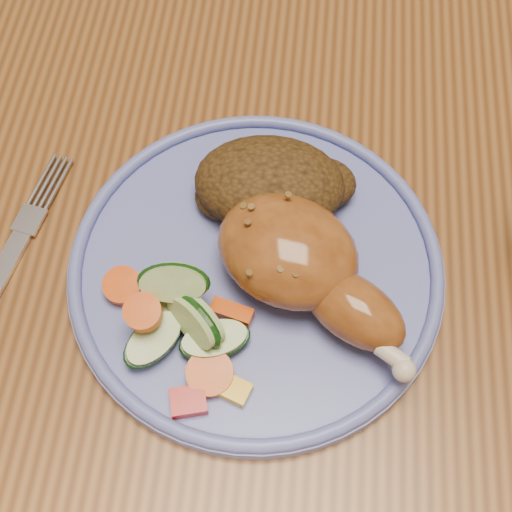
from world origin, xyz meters
name	(u,v)px	position (x,y,z in m)	size (l,w,h in m)	color
ground	(305,438)	(0.00, 0.00, 0.00)	(4.00, 4.00, 0.00)	#53321C
dining_table	(351,252)	(0.00, 0.00, 0.67)	(0.90, 1.40, 0.75)	brown
plate	(256,269)	(-0.08, -0.07, 0.76)	(0.28, 0.28, 0.01)	#5A65B2
plate_rim	(256,263)	(-0.08, -0.07, 0.77)	(0.27, 0.27, 0.01)	#5A65B2
chicken_leg	(303,265)	(-0.04, -0.08, 0.79)	(0.16, 0.15, 0.06)	brown
rice_pilaf	(273,184)	(-0.07, -0.01, 0.78)	(0.12, 0.08, 0.05)	#422B10
vegetable_pile	(179,322)	(-0.12, -0.13, 0.78)	(0.11, 0.11, 0.06)	#A50A05
fork	(3,269)	(-0.27, -0.09, 0.75)	(0.05, 0.17, 0.00)	silver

